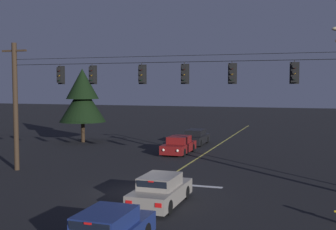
{
  "coord_description": "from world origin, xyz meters",
  "views": [
    {
      "loc": [
        7.93,
        -20.01,
        5.42
      ],
      "look_at": [
        0.0,
        3.86,
        3.71
      ],
      "focal_mm": 45.85,
      "sensor_mm": 36.0,
      "label": 1
    }
  ],
  "objects_px": {
    "traffic_light_leftmost": "(60,75)",
    "traffic_light_right_inner": "(184,74)",
    "traffic_light_centre": "(142,74)",
    "tree_verge_near": "(83,98)",
    "car_oncoming_lead": "(179,145)",
    "car_oncoming_trailing": "(195,137)",
    "traffic_light_far_right": "(294,73)",
    "traffic_light_left_inner": "(92,75)",
    "traffic_light_rightmost": "(232,73)",
    "car_waiting_near_lane": "(161,191)"
  },
  "relations": [
    {
      "from": "tree_verge_near",
      "to": "car_waiting_near_lane",
      "type": "bearing_deg",
      "value": -51.84
    },
    {
      "from": "traffic_light_centre",
      "to": "tree_verge_near",
      "type": "bearing_deg",
      "value": 130.45
    },
    {
      "from": "traffic_light_far_right",
      "to": "traffic_light_right_inner",
      "type": "bearing_deg",
      "value": 180.0
    },
    {
      "from": "traffic_light_leftmost",
      "to": "traffic_light_far_right",
      "type": "distance_m",
      "value": 13.76
    },
    {
      "from": "traffic_light_rightmost",
      "to": "traffic_light_right_inner",
      "type": "bearing_deg",
      "value": 180.0
    },
    {
      "from": "traffic_light_right_inner",
      "to": "traffic_light_centre",
      "type": "bearing_deg",
      "value": 180.0
    },
    {
      "from": "traffic_light_leftmost",
      "to": "tree_verge_near",
      "type": "bearing_deg",
      "value": 114.53
    },
    {
      "from": "traffic_light_far_right",
      "to": "car_oncoming_lead",
      "type": "xyz_separation_m",
      "value": [
        -9.14,
        9.8,
        -5.44
      ]
    },
    {
      "from": "traffic_light_leftmost",
      "to": "traffic_light_left_inner",
      "type": "bearing_deg",
      "value": 0.0
    },
    {
      "from": "traffic_light_leftmost",
      "to": "traffic_light_left_inner",
      "type": "height_order",
      "value": "same"
    },
    {
      "from": "traffic_light_leftmost",
      "to": "traffic_light_right_inner",
      "type": "relative_size",
      "value": 1.0
    },
    {
      "from": "traffic_light_centre",
      "to": "traffic_light_left_inner",
      "type": "bearing_deg",
      "value": 180.0
    },
    {
      "from": "traffic_light_leftmost",
      "to": "traffic_light_centre",
      "type": "bearing_deg",
      "value": 0.0
    },
    {
      "from": "car_oncoming_lead",
      "to": "tree_verge_near",
      "type": "xyz_separation_m",
      "value": [
        -10.81,
        3.76,
        3.62
      ]
    },
    {
      "from": "traffic_light_left_inner",
      "to": "car_waiting_near_lane",
      "type": "height_order",
      "value": "traffic_light_left_inner"
    },
    {
      "from": "traffic_light_left_inner",
      "to": "traffic_light_right_inner",
      "type": "relative_size",
      "value": 1.0
    },
    {
      "from": "traffic_light_rightmost",
      "to": "car_oncoming_trailing",
      "type": "height_order",
      "value": "traffic_light_rightmost"
    },
    {
      "from": "traffic_light_centre",
      "to": "traffic_light_right_inner",
      "type": "height_order",
      "value": "same"
    },
    {
      "from": "traffic_light_leftmost",
      "to": "car_oncoming_trailing",
      "type": "distance_m",
      "value": 16.91
    },
    {
      "from": "traffic_light_right_inner",
      "to": "car_waiting_near_lane",
      "type": "xyz_separation_m",
      "value": [
        0.27,
        -4.73,
        -5.44
      ]
    },
    {
      "from": "traffic_light_rightmost",
      "to": "car_oncoming_lead",
      "type": "relative_size",
      "value": 0.28
    },
    {
      "from": "traffic_light_centre",
      "to": "traffic_light_rightmost",
      "type": "xyz_separation_m",
      "value": [
        5.19,
        0.0,
        0.0
      ]
    },
    {
      "from": "traffic_light_right_inner",
      "to": "car_oncoming_trailing",
      "type": "relative_size",
      "value": 0.28
    },
    {
      "from": "traffic_light_leftmost",
      "to": "car_oncoming_trailing",
      "type": "relative_size",
      "value": 0.28
    },
    {
      "from": "traffic_light_right_inner",
      "to": "traffic_light_far_right",
      "type": "xyz_separation_m",
      "value": [
        5.85,
        0.0,
        0.0
      ]
    },
    {
      "from": "traffic_light_right_inner",
      "to": "car_oncoming_trailing",
      "type": "xyz_separation_m",
      "value": [
        -3.38,
        15.36,
        -5.44
      ]
    },
    {
      "from": "traffic_light_rightmost",
      "to": "car_oncoming_lead",
      "type": "distance_m",
      "value": 12.68
    },
    {
      "from": "car_waiting_near_lane",
      "to": "traffic_light_left_inner",
      "type": "bearing_deg",
      "value": 141.68
    },
    {
      "from": "tree_verge_near",
      "to": "car_oncoming_lead",
      "type": "bearing_deg",
      "value": -19.2
    },
    {
      "from": "traffic_light_right_inner",
      "to": "car_oncoming_lead",
      "type": "xyz_separation_m",
      "value": [
        -3.29,
        9.8,
        -5.44
      ]
    },
    {
      "from": "traffic_light_leftmost",
      "to": "car_waiting_near_lane",
      "type": "height_order",
      "value": "traffic_light_leftmost"
    },
    {
      "from": "traffic_light_right_inner",
      "to": "car_oncoming_trailing",
      "type": "height_order",
      "value": "traffic_light_right_inner"
    },
    {
      "from": "traffic_light_rightmost",
      "to": "traffic_light_far_right",
      "type": "bearing_deg",
      "value": 0.0
    },
    {
      "from": "traffic_light_far_right",
      "to": "car_waiting_near_lane",
      "type": "bearing_deg",
      "value": -139.69
    },
    {
      "from": "traffic_light_rightmost",
      "to": "car_waiting_near_lane",
      "type": "bearing_deg",
      "value": -116.68
    },
    {
      "from": "traffic_light_left_inner",
      "to": "car_oncoming_trailing",
      "type": "distance_m",
      "value": 16.46
    },
    {
      "from": "traffic_light_leftmost",
      "to": "traffic_light_rightmost",
      "type": "height_order",
      "value": "same"
    },
    {
      "from": "traffic_light_leftmost",
      "to": "tree_verge_near",
      "type": "xyz_separation_m",
      "value": [
        -6.19,
        13.56,
        -1.82
      ]
    },
    {
      "from": "car_waiting_near_lane",
      "to": "car_oncoming_lead",
      "type": "height_order",
      "value": "same"
    },
    {
      "from": "traffic_light_leftmost",
      "to": "car_waiting_near_lane",
      "type": "distance_m",
      "value": 10.91
    },
    {
      "from": "traffic_light_leftmost",
      "to": "traffic_light_right_inner",
      "type": "distance_m",
      "value": 7.91
    },
    {
      "from": "traffic_light_leftmost",
      "to": "car_oncoming_trailing",
      "type": "height_order",
      "value": "traffic_light_leftmost"
    },
    {
      "from": "traffic_light_leftmost",
      "to": "car_waiting_near_lane",
      "type": "relative_size",
      "value": 0.28
    },
    {
      "from": "car_oncoming_trailing",
      "to": "traffic_light_leftmost",
      "type": "bearing_deg",
      "value": -106.43
    },
    {
      "from": "traffic_light_right_inner",
      "to": "car_oncoming_lead",
      "type": "height_order",
      "value": "traffic_light_right_inner"
    },
    {
      "from": "traffic_light_centre",
      "to": "tree_verge_near",
      "type": "distance_m",
      "value": 17.92
    },
    {
      "from": "traffic_light_centre",
      "to": "car_oncoming_lead",
      "type": "bearing_deg",
      "value": 94.38
    },
    {
      "from": "traffic_light_left_inner",
      "to": "traffic_light_rightmost",
      "type": "bearing_deg",
      "value": 0.0
    },
    {
      "from": "traffic_light_right_inner",
      "to": "car_oncoming_lead",
      "type": "distance_m",
      "value": 11.68
    },
    {
      "from": "car_oncoming_lead",
      "to": "traffic_light_right_inner",
      "type": "bearing_deg",
      "value": -71.44
    }
  ]
}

